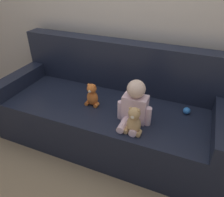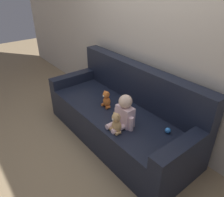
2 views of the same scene
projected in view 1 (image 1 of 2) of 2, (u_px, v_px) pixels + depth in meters
name	position (u px, v px, depth m)	size (l,w,h in m)	color
ground_plane	(109.00, 139.00, 2.37)	(12.00, 12.00, 0.00)	#9E8460
wall_back	(129.00, 3.00, 2.09)	(8.00, 0.05, 2.60)	beige
couch	(111.00, 111.00, 2.24)	(2.19, 0.88, 0.98)	black
person_baby	(135.00, 105.00, 1.80)	(0.30, 0.30, 0.38)	silver
teddy_bear_brown	(134.00, 121.00, 1.70)	(0.14, 0.11, 0.24)	tan
plush_toy_side	(92.00, 95.00, 2.04)	(0.13, 0.10, 0.22)	orange
toy_ball	(187.00, 111.00, 1.95)	(0.06, 0.06, 0.06)	#337FDB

